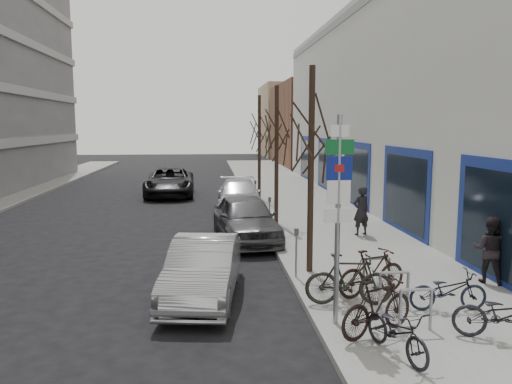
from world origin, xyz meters
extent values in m
plane|color=black|center=(0.00, 0.00, 0.00)|extent=(120.00, 120.00, 0.00)
cube|color=slate|center=(4.50, 10.00, 0.07)|extent=(5.00, 70.00, 0.15)
cube|color=brown|center=(13.00, 40.00, 4.00)|extent=(12.00, 14.00, 8.00)
cube|color=#937A5B|center=(13.50, 55.00, 4.50)|extent=(13.00, 12.00, 9.00)
cylinder|color=gray|center=(2.40, 0.00, 2.10)|extent=(0.10, 0.10, 4.20)
cube|color=white|center=(2.40, -0.03, 3.90)|extent=(0.35, 0.03, 0.22)
cube|color=#0C5926|center=(2.40, -0.03, 3.60)|extent=(0.55, 0.03, 0.28)
cube|color=navy|center=(2.40, -0.03, 3.20)|extent=(0.50, 0.03, 0.45)
cube|color=maroon|center=(2.40, -0.04, 3.20)|extent=(0.18, 0.02, 0.14)
cube|color=white|center=(2.40, -0.03, 2.75)|extent=(0.45, 0.03, 0.45)
cube|color=white|center=(2.40, -0.03, 2.30)|extent=(0.55, 0.03, 0.28)
cylinder|color=gray|center=(3.50, -0.50, 0.55)|extent=(0.06, 0.06, 0.80)
cylinder|color=gray|center=(4.10, -0.50, 0.55)|extent=(0.06, 0.06, 0.80)
cylinder|color=gray|center=(3.80, -0.50, 0.95)|extent=(0.60, 0.06, 0.06)
cylinder|color=gray|center=(3.50, 0.60, 0.55)|extent=(0.06, 0.06, 0.80)
cylinder|color=gray|center=(4.10, 0.60, 0.55)|extent=(0.06, 0.06, 0.80)
cylinder|color=gray|center=(3.80, 0.60, 0.95)|extent=(0.60, 0.06, 0.06)
cylinder|color=gray|center=(3.50, 1.70, 0.55)|extent=(0.06, 0.06, 0.80)
cylinder|color=gray|center=(4.10, 1.70, 0.55)|extent=(0.06, 0.06, 0.80)
cylinder|color=gray|center=(3.80, 1.70, 0.95)|extent=(0.60, 0.06, 0.06)
cylinder|color=black|center=(2.60, 3.50, 2.75)|extent=(0.16, 0.16, 5.50)
cylinder|color=black|center=(2.60, 10.00, 2.75)|extent=(0.16, 0.16, 5.50)
cylinder|color=black|center=(2.60, 16.50, 2.75)|extent=(0.16, 0.16, 5.50)
cylinder|color=gray|center=(2.15, 3.00, 0.70)|extent=(0.05, 0.05, 1.10)
cube|color=#3F3F44|center=(2.15, 3.00, 1.33)|extent=(0.10, 0.08, 0.18)
cylinder|color=gray|center=(2.15, 8.50, 0.70)|extent=(0.05, 0.05, 1.10)
cube|color=#3F3F44|center=(2.15, 8.50, 1.33)|extent=(0.10, 0.08, 0.18)
cylinder|color=gray|center=(2.15, 14.00, 0.70)|extent=(0.05, 0.05, 1.10)
cube|color=#3F3F44|center=(2.15, 14.00, 1.33)|extent=(0.10, 0.08, 0.18)
imported|color=black|center=(3.07, -1.47, 0.65)|extent=(0.92, 1.70, 1.00)
imported|color=black|center=(3.02, -0.61, 0.70)|extent=(1.85, 1.32, 1.10)
imported|color=black|center=(4.91, 0.45, 0.65)|extent=(1.66, 0.60, 1.00)
imported|color=black|center=(2.94, 0.95, 0.73)|extent=(1.96, 0.80, 1.16)
imported|color=black|center=(5.23, -1.07, 0.70)|extent=(1.89, 1.19, 1.11)
imported|color=black|center=(3.62, 1.49, 0.70)|extent=(1.90, 1.12, 1.11)
imported|color=#A5A5AA|center=(-0.20, 2.10, 0.69)|extent=(2.00, 4.37, 1.39)
imported|color=#4B4A4F|center=(1.22, 7.71, 0.80)|extent=(2.41, 4.89, 1.61)
imported|color=#A8A9AD|center=(1.39, 13.94, 0.72)|extent=(2.10, 4.99, 1.44)
imported|color=black|center=(-2.23, 19.37, 0.80)|extent=(2.78, 5.81, 1.60)
imported|color=black|center=(5.28, 7.64, 1.02)|extent=(0.72, 0.57, 1.73)
imported|color=black|center=(6.80, 2.14, 0.98)|extent=(0.74, 0.71, 1.67)
camera|label=1|loc=(-0.05, -9.16, 4.01)|focal=35.00mm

